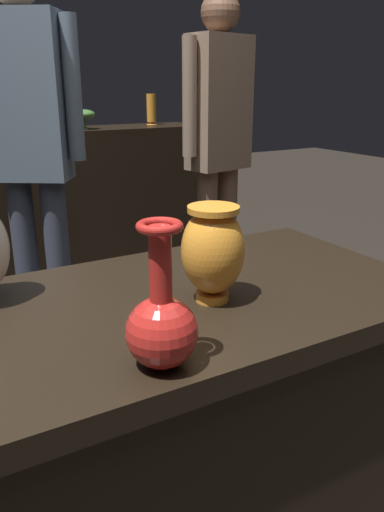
% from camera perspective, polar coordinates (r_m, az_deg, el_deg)
% --- Properties ---
extents(display_plinth, '(1.20, 0.64, 0.80)m').
position_cam_1_polar(display_plinth, '(1.34, -2.03, -20.40)').
color(display_plinth, black).
rests_on(display_plinth, ground_plane).
extents(back_display_shelf, '(2.60, 0.40, 0.99)m').
position_cam_1_polar(back_display_shelf, '(3.25, -20.60, 4.18)').
color(back_display_shelf, black).
rests_on(back_display_shelf, ground_plane).
extents(vase_centerpiece, '(0.14, 0.14, 0.21)m').
position_cam_1_polar(vase_centerpiece, '(1.08, 2.37, 0.65)').
color(vase_centerpiece, orange).
rests_on(vase_centerpiece, display_plinth).
extents(vase_left_accent, '(0.12, 0.12, 0.25)m').
position_cam_1_polar(vase_left_accent, '(0.84, -3.45, -7.56)').
color(vase_left_accent, red).
rests_on(vase_left_accent, display_plinth).
extents(shelf_vase_far_right, '(0.07, 0.07, 0.20)m').
position_cam_1_polar(shelf_vase_far_right, '(3.54, -4.60, 16.15)').
color(shelf_vase_far_right, orange).
rests_on(shelf_vase_far_right, back_display_shelf).
extents(shelf_vase_right, '(0.14, 0.14, 0.12)m').
position_cam_1_polar(shelf_vase_right, '(3.22, -12.17, 15.31)').
color(shelf_vase_right, '#477A38').
rests_on(shelf_vase_right, back_display_shelf).
extents(visitor_center_back, '(0.41, 0.32, 1.73)m').
position_cam_1_polar(visitor_center_back, '(2.31, -17.80, 12.47)').
color(visitor_center_back, '#333847').
rests_on(visitor_center_back, ground_plane).
extents(visitor_near_right, '(0.46, 0.24, 1.67)m').
position_cam_1_polar(visitor_near_right, '(2.69, 3.01, 13.25)').
color(visitor_near_right, brown).
rests_on(visitor_near_right, ground_plane).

